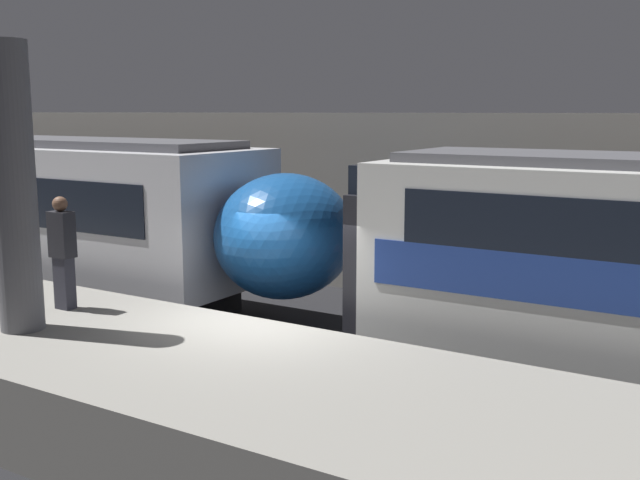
{
  "coord_description": "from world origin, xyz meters",
  "views": [
    {
      "loc": [
        6.35,
        -8.66,
        4.14
      ],
      "look_at": [
        0.49,
        0.9,
        2.21
      ],
      "focal_mm": 42.0,
      "sensor_mm": 36.0,
      "label": 1
    }
  ],
  "objects": [
    {
      "name": "station_rear_barrier",
      "position": [
        0.0,
        6.46,
        2.06
      ],
      "size": [
        50.0,
        0.15,
        4.11
      ],
      "color": "#9E998E",
      "rests_on": "ground"
    },
    {
      "name": "support_pillar_near",
      "position": [
        -2.5,
        -2.19,
        3.11
      ],
      "size": [
        0.59,
        0.59,
        3.96
      ],
      "color": "#56565B",
      "rests_on": "platform"
    },
    {
      "name": "person_waiting",
      "position": [
        -2.88,
        -1.13,
        2.06
      ],
      "size": [
        0.38,
        0.24,
        1.75
      ],
      "color": "#2D2D38",
      "rests_on": "platform"
    },
    {
      "name": "platform",
      "position": [
        0.0,
        -1.81,
        0.56
      ],
      "size": [
        40.0,
        3.62,
        1.13
      ],
      "color": "gray",
      "rests_on": "ground"
    },
    {
      "name": "ground_plane",
      "position": [
        0.0,
        0.0,
        0.0
      ],
      "size": [
        120.0,
        120.0,
        0.0
      ],
      "primitive_type": "plane",
      "color": "black"
    }
  ]
}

